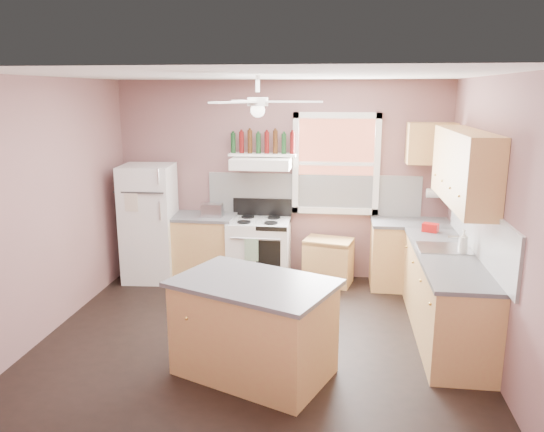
# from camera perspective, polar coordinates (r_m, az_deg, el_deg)

# --- Properties ---
(floor) EXTENTS (4.50, 4.50, 0.00)m
(floor) POSITION_cam_1_polar(r_m,az_deg,el_deg) (5.81, -1.39, -12.75)
(floor) COLOR black
(floor) RESTS_ON ground
(ceiling) EXTENTS (4.50, 4.50, 0.00)m
(ceiling) POSITION_cam_1_polar(r_m,az_deg,el_deg) (5.22, -1.56, 14.93)
(ceiling) COLOR white
(ceiling) RESTS_ON ground
(wall_back) EXTENTS (4.50, 0.05, 2.70)m
(wall_back) POSITION_cam_1_polar(r_m,az_deg,el_deg) (7.33, 0.96, 3.86)
(wall_back) COLOR #7E5756
(wall_back) RESTS_ON ground
(wall_right) EXTENTS (0.05, 4.00, 2.70)m
(wall_right) POSITION_cam_1_polar(r_m,az_deg,el_deg) (5.50, 22.67, -0.37)
(wall_right) COLOR #7E5756
(wall_right) RESTS_ON ground
(wall_left) EXTENTS (0.05, 4.00, 2.70)m
(wall_left) POSITION_cam_1_polar(r_m,az_deg,el_deg) (6.13, -23.00, 0.93)
(wall_left) COLOR #7E5756
(wall_left) RESTS_ON ground
(backsplash_back) EXTENTS (2.90, 0.03, 0.55)m
(backsplash_back) POSITION_cam_1_polar(r_m,az_deg,el_deg) (7.28, 4.44, 2.36)
(backsplash_back) COLOR white
(backsplash_back) RESTS_ON wall_back
(backsplash_right) EXTENTS (0.03, 2.60, 0.55)m
(backsplash_right) POSITION_cam_1_polar(r_m,az_deg,el_deg) (5.81, 21.39, -1.34)
(backsplash_right) COLOR white
(backsplash_right) RESTS_ON wall_right
(window_view) EXTENTS (1.00, 0.02, 1.20)m
(window_view) POSITION_cam_1_polar(r_m,az_deg,el_deg) (7.20, 6.89, 5.61)
(window_view) COLOR brown
(window_view) RESTS_ON wall_back
(window_frame) EXTENTS (1.16, 0.07, 1.36)m
(window_frame) POSITION_cam_1_polar(r_m,az_deg,el_deg) (7.18, 6.89, 5.58)
(window_frame) COLOR white
(window_frame) RESTS_ON wall_back
(refrigerator) EXTENTS (0.72, 0.71, 1.59)m
(refrigerator) POSITION_cam_1_polar(r_m,az_deg,el_deg) (7.43, -13.05, -0.73)
(refrigerator) COLOR white
(refrigerator) RESTS_ON floor
(base_cabinet_left) EXTENTS (0.90, 0.60, 0.86)m
(base_cabinet_left) POSITION_cam_1_polar(r_m,az_deg,el_deg) (7.42, -7.53, -3.44)
(base_cabinet_left) COLOR tan
(base_cabinet_left) RESTS_ON floor
(counter_left) EXTENTS (0.92, 0.62, 0.04)m
(counter_left) POSITION_cam_1_polar(r_m,az_deg,el_deg) (7.30, -7.64, -0.06)
(counter_left) COLOR #515154
(counter_left) RESTS_ON base_cabinet_left
(toaster) EXTENTS (0.28, 0.17, 0.18)m
(toaster) POSITION_cam_1_polar(r_m,az_deg,el_deg) (7.16, -6.45, 0.61)
(toaster) COLOR silver
(toaster) RESTS_ON counter_left
(stove) EXTENTS (0.83, 0.65, 0.86)m
(stove) POSITION_cam_1_polar(r_m,az_deg,el_deg) (7.22, -1.37, -3.80)
(stove) COLOR white
(stove) RESTS_ON floor
(range_hood) EXTENTS (0.78, 0.50, 0.14)m
(range_hood) POSITION_cam_1_polar(r_m,az_deg,el_deg) (7.05, -1.15, 5.70)
(range_hood) COLOR white
(range_hood) RESTS_ON wall_back
(bottle_shelf) EXTENTS (0.90, 0.26, 0.03)m
(bottle_shelf) POSITION_cam_1_polar(r_m,az_deg,el_deg) (7.15, -1.01, 6.62)
(bottle_shelf) COLOR white
(bottle_shelf) RESTS_ON range_hood
(cart) EXTENTS (0.70, 0.54, 0.62)m
(cart) POSITION_cam_1_polar(r_m,az_deg,el_deg) (7.22, 6.07, -4.87)
(cart) COLOR tan
(cart) RESTS_ON floor
(base_cabinet_corner) EXTENTS (1.00, 0.60, 0.86)m
(base_cabinet_corner) POSITION_cam_1_polar(r_m,az_deg,el_deg) (7.24, 14.57, -4.18)
(base_cabinet_corner) COLOR tan
(base_cabinet_corner) RESTS_ON floor
(base_cabinet_right) EXTENTS (0.60, 2.20, 0.86)m
(base_cabinet_right) POSITION_cam_1_polar(r_m,az_deg,el_deg) (5.97, 18.10, -8.22)
(base_cabinet_right) COLOR tan
(base_cabinet_right) RESTS_ON floor
(counter_corner) EXTENTS (1.02, 0.62, 0.04)m
(counter_corner) POSITION_cam_1_polar(r_m,az_deg,el_deg) (7.12, 14.77, -0.72)
(counter_corner) COLOR #515154
(counter_corner) RESTS_ON base_cabinet_corner
(counter_right) EXTENTS (0.62, 2.22, 0.04)m
(counter_right) POSITION_cam_1_polar(r_m,az_deg,el_deg) (5.82, 18.32, -4.08)
(counter_right) COLOR #515154
(counter_right) RESTS_ON base_cabinet_right
(sink) EXTENTS (0.55, 0.45, 0.03)m
(sink) POSITION_cam_1_polar(r_m,az_deg,el_deg) (6.00, 17.99, -3.38)
(sink) COLOR silver
(sink) RESTS_ON counter_right
(faucet) EXTENTS (0.03, 0.03, 0.14)m
(faucet) POSITION_cam_1_polar(r_m,az_deg,el_deg) (6.02, 19.53, -2.72)
(faucet) COLOR silver
(faucet) RESTS_ON sink
(upper_cabinet_right) EXTENTS (0.33, 1.80, 0.76)m
(upper_cabinet_right) POSITION_cam_1_polar(r_m,az_deg,el_deg) (5.85, 19.95, 4.93)
(upper_cabinet_right) COLOR tan
(upper_cabinet_right) RESTS_ON wall_right
(upper_cabinet_corner) EXTENTS (0.60, 0.33, 0.52)m
(upper_cabinet_corner) POSITION_cam_1_polar(r_m,az_deg,el_deg) (7.11, 16.74, 7.49)
(upper_cabinet_corner) COLOR tan
(upper_cabinet_corner) RESTS_ON wall_back
(paper_towel) EXTENTS (0.26, 0.12, 0.12)m
(paper_towel) POSITION_cam_1_polar(r_m,az_deg,el_deg) (7.25, 17.30, 2.35)
(paper_towel) COLOR white
(paper_towel) RESTS_ON wall_back
(island) EXTENTS (1.54, 1.28, 0.86)m
(island) POSITION_cam_1_polar(r_m,az_deg,el_deg) (4.94, -1.96, -12.11)
(island) COLOR tan
(island) RESTS_ON floor
(island_top) EXTENTS (1.65, 1.39, 0.04)m
(island_top) POSITION_cam_1_polar(r_m,az_deg,el_deg) (4.77, -2.00, -7.22)
(island_top) COLOR #515154
(island_top) RESTS_ON island
(ceiling_fan_hub) EXTENTS (0.20, 0.20, 0.08)m
(ceiling_fan_hub) POSITION_cam_1_polar(r_m,az_deg,el_deg) (5.22, -1.55, 12.19)
(ceiling_fan_hub) COLOR white
(ceiling_fan_hub) RESTS_ON ceiling
(soap_bottle) EXTENTS (0.12, 0.12, 0.26)m
(soap_bottle) POSITION_cam_1_polar(r_m,az_deg,el_deg) (5.84, 19.90, -2.63)
(soap_bottle) COLOR silver
(soap_bottle) RESTS_ON counter_right
(red_caddy) EXTENTS (0.21, 0.18, 0.10)m
(red_caddy) POSITION_cam_1_polar(r_m,az_deg,el_deg) (6.65, 16.67, -1.21)
(red_caddy) COLOR red
(red_caddy) RESTS_ON counter_right
(wine_bottles) EXTENTS (0.86, 0.06, 0.31)m
(wine_bottles) POSITION_cam_1_polar(r_m,az_deg,el_deg) (7.14, -1.01, 7.89)
(wine_bottles) COLOR #143819
(wine_bottles) RESTS_ON bottle_shelf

